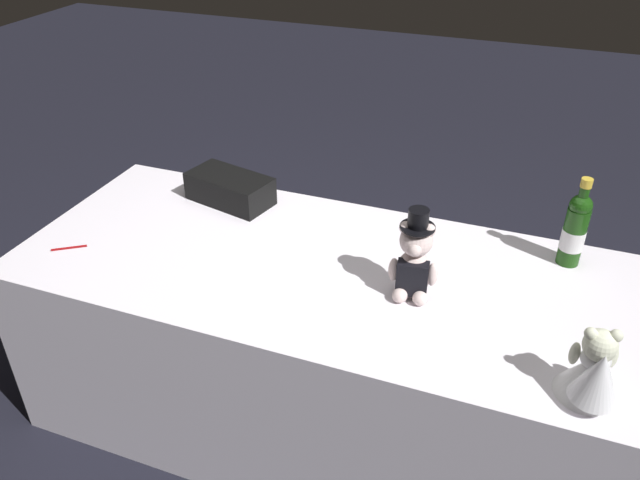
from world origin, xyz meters
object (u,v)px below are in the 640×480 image
Objects in this scene: signing_pen at (70,248)px; gift_case_black at (230,189)px; champagne_bottle at (575,229)px; teddy_bear_bride at (595,371)px; teddy_bear_groom at (414,261)px.

gift_case_black is (0.37, 0.51, 0.05)m from signing_pen.
gift_case_black is at bearing -179.18° from champagne_bottle.
champagne_bottle reaches higher than teddy_bear_bride.
gift_case_black is at bearing 155.53° from teddy_bear_bride.
teddy_bear_groom is 2.77× the size of signing_pen.
champagne_bottle is at bearing 0.82° from gift_case_black.
teddy_bear_groom is at bearing -22.63° from gift_case_black.
teddy_bear_bride is 0.67× the size of champagne_bottle.
teddy_bear_groom is at bearing 8.14° from signing_pen.
teddy_bear_bride is 0.59× the size of gift_case_black.
teddy_bear_bride is at bearing -83.34° from champagne_bottle.
champagne_bottle is at bearing 17.86° from signing_pen.
gift_case_black reaches higher than signing_pen.
gift_case_black is (-1.35, 0.61, -0.03)m from teddy_bear_bride.
teddy_bear_groom reaches higher than signing_pen.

